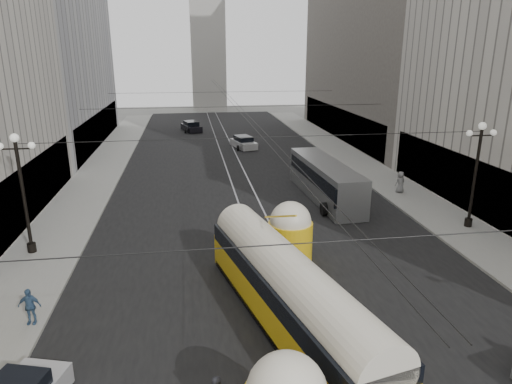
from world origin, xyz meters
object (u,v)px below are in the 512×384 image
object	(u,v)px
pedestrian_sidewalk_right	(400,182)
pedestrian_sidewalk_left	(30,306)
city_bus	(325,179)
streetcar	(289,291)

from	to	relation	value
pedestrian_sidewalk_right	pedestrian_sidewalk_left	distance (m)	26.23
city_bus	pedestrian_sidewalk_right	bearing A→B (deg)	0.82
city_bus	pedestrian_sidewalk_left	distance (m)	21.46
streetcar	pedestrian_sidewalk_left	bearing A→B (deg)	171.56
city_bus	pedestrian_sidewalk_left	world-z (taller)	city_bus
city_bus	streetcar	bearing A→B (deg)	-111.46
streetcar	pedestrian_sidewalk_left	size ratio (longest dim) A/B	9.56
city_bus	pedestrian_sidewalk_right	world-z (taller)	city_bus
city_bus	pedestrian_sidewalk_right	distance (m)	5.93
streetcar	pedestrian_sidewalk_right	size ratio (longest dim) A/B	8.80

